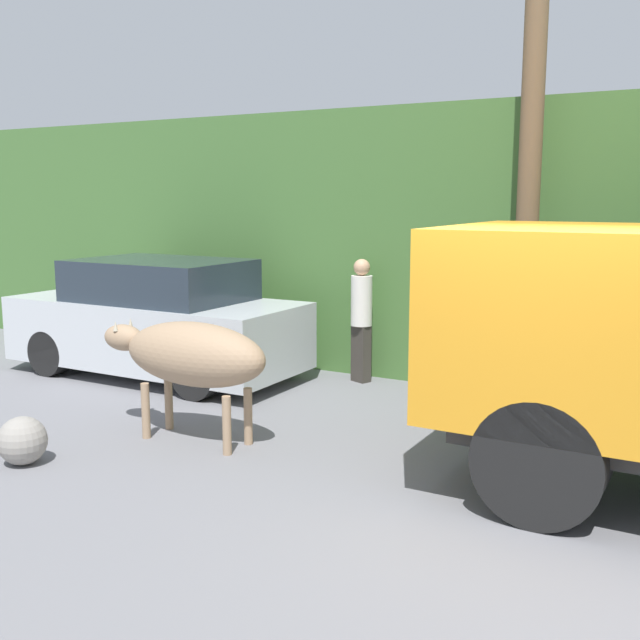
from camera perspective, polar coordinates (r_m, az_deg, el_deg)
ground_plane at (r=6.54m, az=15.17°, el=-14.02°), size 60.00×60.00×0.00m
building_backdrop at (r=13.47m, az=-5.40°, el=5.65°), size 5.27×2.70×3.36m
brown_cow at (r=7.94m, az=-9.82°, el=-2.62°), size 2.10×0.68×1.28m
parked_suv at (r=10.97m, az=-12.39°, el=-0.02°), size 4.32×1.78×1.68m
pedestrian_on_hill at (r=10.36m, az=3.17°, el=0.51°), size 0.38×0.38×1.72m
utility_pole at (r=9.48m, az=15.81°, el=13.80°), size 0.90×0.27×6.50m
roadside_rock at (r=7.85m, az=-21.73°, el=-8.54°), size 0.47×0.47×0.47m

